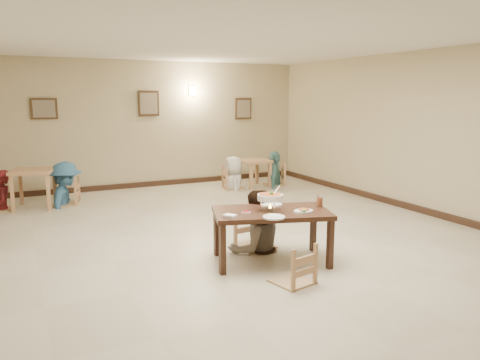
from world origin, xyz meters
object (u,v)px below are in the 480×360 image
curry_warmer (270,197)px  drink_glass (320,201)px  main_table (271,216)px  chair_far (255,213)px  bg_table_right (254,165)px  bg_chair_lr (65,180)px  bg_table_left (33,176)px  chair_near (293,245)px  bg_chair_ll (1,185)px  bg_diner_d (275,151)px  bg_chair_rr (274,164)px  bg_diner_b (64,162)px  bg_chair_rl (234,168)px  bg_diner_c (234,156)px  main_diner (256,190)px

curry_warmer → drink_glass: 0.72m
main_table → chair_far: 0.66m
bg_table_right → bg_chair_lr: (-4.29, -0.01, -0.02)m
chair_far → bg_table_right: chair_far is taller
drink_glass → bg_chair_lr: (-2.79, 4.79, -0.26)m
curry_warmer → bg_table_left: (-2.65, 4.69, -0.25)m
chair_near → bg_table_left: chair_near is taller
bg_chair_ll → bg_chair_lr: 1.16m
bg_diner_d → bg_chair_rr: bearing=-148.6°
bg_table_left → curry_warmer: bearing=-60.5°
curry_warmer → bg_table_left: curry_warmer is taller
main_table → bg_chair_rr: bearing=77.0°
bg_chair_lr → bg_diner_b: (0.00, 0.00, 0.36)m
bg_chair_ll → bg_chair_lr: bearing=-93.2°
bg_table_right → bg_diner_d: bearing=-3.5°
bg_chair_lr → bg_diner_b: bg_diner_b is taller
chair_near → bg_chair_rl: size_ratio=0.90×
main_table → bg_diner_c: bearing=88.0°
chair_near → bg_diner_c: (1.78, 5.45, 0.32)m
drink_glass → bg_chair_ll: size_ratio=0.16×
bg_table_right → bg_chair_rl: 0.54m
bg_chair_ll → bg_diner_d: (5.99, -0.07, 0.35)m
curry_warmer → bg_chair_ll: (-3.23, 4.75, -0.37)m
main_table → bg_chair_lr: size_ratio=1.62×
bg_table_right → bg_table_left: bearing=-179.7°
bg_diner_c → bg_diner_b: bearing=-74.3°
bg_diner_b → bg_chair_rr: bearing=-71.0°
bg_diner_b → bg_chair_lr: bearing=109.3°
main_diner → bg_chair_ll: (-3.31, 4.22, -0.36)m
main_diner → curry_warmer: (-0.07, -0.53, 0.01)m
main_diner → bg_chair_rl: size_ratio=1.69×
main_table → bg_table_left: bearing=136.9°
main_table → bg_table_left: bg_table_left is taller
chair_near → drink_glass: bearing=-154.3°
drink_glass → bg_diner_d: 5.19m
bg_chair_ll → bg_chair_rr: bearing=-91.4°
main_table → chair_near: bearing=-82.2°
drink_glass → bg_chair_rr: size_ratio=0.15×
bg_diner_c → bg_chair_ll: bearing=-75.0°
main_table → bg_chair_ll: bg_chair_ll is taller
chair_far → bg_table_right: 4.59m
main_table → bg_diner_b: 5.16m
bg_diner_b → bg_diner_d: 4.83m
chair_far → main_diner: (-0.04, -0.10, 0.35)m
curry_warmer → chair_near: bearing=-98.1°
main_table → chair_far: size_ratio=1.62×
main_diner → bg_diner_c: 4.48m
main_table → bg_diner_b: bearing=131.2°
chair_far → bg_chair_rl: 4.38m
chair_far → main_diner: 0.37m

